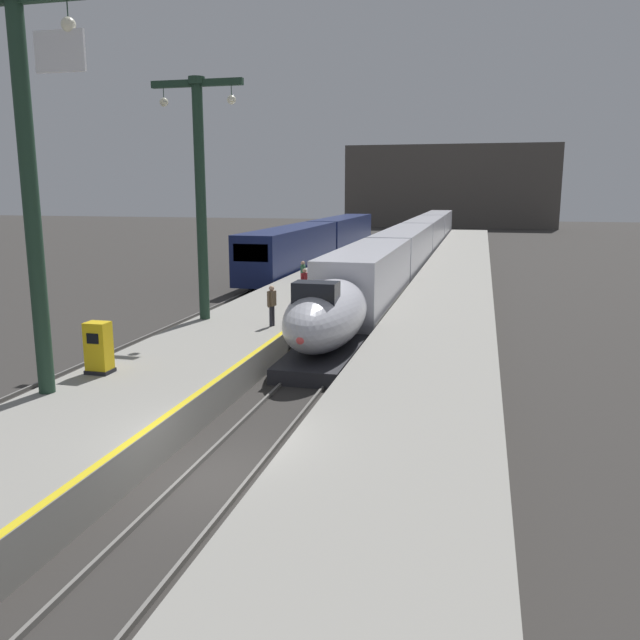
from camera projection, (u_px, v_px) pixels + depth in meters
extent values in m
plane|color=#33302D|center=(218.00, 479.00, 15.16)|extent=(260.00, 260.00, 0.00)
cube|color=gray|center=(314.00, 291.00, 39.56)|extent=(4.80, 110.00, 1.05)
cube|color=gray|center=(449.00, 296.00, 37.66)|extent=(4.80, 110.00, 1.05)
cube|color=yellow|center=(351.00, 284.00, 38.92)|extent=(0.20, 107.80, 0.01)
cube|color=slate|center=(375.00, 294.00, 41.49)|extent=(0.08, 110.00, 0.12)
cube|color=slate|center=(398.00, 295.00, 41.14)|extent=(0.08, 110.00, 0.12)
cube|color=slate|center=(254.00, 289.00, 43.40)|extent=(0.08, 110.00, 0.12)
cube|color=slate|center=(276.00, 290.00, 43.05)|extent=(0.08, 110.00, 0.12)
ellipsoid|color=silver|center=(327.00, 314.00, 25.38)|extent=(2.78, 8.07, 2.56)
cube|color=#28282D|center=(325.00, 355.00, 25.31)|extent=(2.46, 6.86, 0.55)
cube|color=black|center=(316.00, 294.00, 23.44)|extent=(1.59, 1.00, 0.90)
sphere|color=#F24C4C|center=(300.00, 340.00, 21.65)|extent=(0.28, 0.28, 0.28)
cube|color=silver|center=(368.00, 277.00, 34.30)|extent=(2.90, 14.00, 3.05)
cube|color=black|center=(342.00, 266.00, 34.52)|extent=(0.04, 11.90, 0.80)
cube|color=black|center=(395.00, 267.00, 33.86)|extent=(0.04, 11.90, 0.80)
cube|color=silver|center=(368.00, 301.00, 34.55)|extent=(2.92, 13.30, 0.24)
cube|color=black|center=(351.00, 327.00, 30.39)|extent=(2.03, 2.20, 0.56)
cube|color=black|center=(380.00, 297.00, 38.92)|extent=(2.03, 2.20, 0.56)
cube|color=silver|center=(405.00, 249.00, 50.10)|extent=(2.90, 18.00, 3.05)
cube|color=black|center=(386.00, 242.00, 50.32)|extent=(0.04, 15.84, 0.80)
cube|color=black|center=(423.00, 242.00, 49.65)|extent=(0.04, 15.84, 0.80)
cube|color=black|center=(394.00, 283.00, 44.63)|extent=(2.03, 2.20, 0.56)
cube|color=black|center=(412.00, 264.00, 56.28)|extent=(2.03, 2.20, 0.56)
cube|color=silver|center=(425.00, 233.00, 67.80)|extent=(2.90, 18.00, 3.05)
cube|color=black|center=(412.00, 228.00, 68.02)|extent=(0.04, 15.84, 0.80)
cube|color=black|center=(439.00, 228.00, 67.35)|extent=(0.04, 15.84, 0.80)
cube|color=black|center=(419.00, 256.00, 62.33)|extent=(2.03, 2.20, 0.56)
cube|color=black|center=(429.00, 246.00, 73.98)|extent=(2.03, 2.20, 0.56)
cube|color=silver|center=(437.00, 224.00, 85.50)|extent=(2.90, 18.00, 3.05)
cube|color=black|center=(427.00, 220.00, 85.72)|extent=(0.04, 15.84, 0.80)
cube|color=black|center=(449.00, 220.00, 85.05)|extent=(0.04, 15.84, 0.80)
cube|color=black|center=(433.00, 241.00, 80.03)|extent=(2.03, 2.20, 0.56)
cube|color=black|center=(440.00, 235.00, 91.68)|extent=(2.03, 2.20, 0.56)
cube|color=#141E4C|center=(292.00, 250.00, 48.81)|extent=(2.85, 18.00, 3.30)
cube|color=black|center=(251.00, 253.00, 40.17)|extent=(2.28, 0.08, 1.10)
cube|color=black|center=(274.00, 243.00, 49.04)|extent=(0.04, 15.30, 0.90)
cube|color=black|center=(309.00, 243.00, 48.38)|extent=(0.04, 15.30, 0.90)
cube|color=black|center=(268.00, 285.00, 43.70)|extent=(2.00, 2.00, 0.52)
cube|color=black|center=(311.00, 266.00, 54.67)|extent=(2.00, 2.00, 0.52)
cube|color=#141E4C|center=(343.00, 233.00, 66.51)|extent=(2.85, 18.00, 3.30)
cylinder|color=#1E3828|center=(31.00, 202.00, 17.17)|extent=(0.44, 0.44, 10.49)
cylinder|color=#1E3828|center=(67.00, 9.00, 15.89)|extent=(0.03, 0.03, 0.60)
sphere|color=#EFEACC|center=(68.00, 25.00, 15.96)|extent=(0.36, 0.36, 0.36)
cube|color=silver|center=(60.00, 51.00, 16.15)|extent=(1.40, 0.08, 1.00)
cylinder|color=#1E3828|center=(201.00, 202.00, 27.50)|extent=(0.44, 0.44, 10.07)
cylinder|color=#1E3828|center=(197.00, 81.00, 26.54)|extent=(0.68, 0.68, 0.30)
cube|color=#1E3828|center=(197.00, 83.00, 26.56)|extent=(4.00, 0.24, 0.28)
cylinder|color=#1E3828|center=(163.00, 93.00, 26.98)|extent=(0.03, 0.03, 0.60)
sphere|color=#EFEACC|center=(164.00, 102.00, 27.05)|extent=(0.36, 0.36, 0.36)
cylinder|color=#1E3828|center=(231.00, 91.00, 26.27)|extent=(0.03, 0.03, 0.60)
sphere|color=#EFEACC|center=(232.00, 100.00, 26.34)|extent=(0.36, 0.36, 0.36)
cylinder|color=#23232D|center=(303.00, 284.00, 36.06)|extent=(0.13, 0.13, 0.85)
cylinder|color=#23232D|center=(303.00, 284.00, 35.89)|extent=(0.13, 0.13, 0.85)
cube|color=#336647|center=(303.00, 271.00, 35.83)|extent=(0.26, 0.40, 0.62)
cylinder|color=#336647|center=(304.00, 271.00, 36.07)|extent=(0.09, 0.09, 0.58)
cylinder|color=#336647|center=(302.00, 272.00, 35.61)|extent=(0.09, 0.09, 0.58)
sphere|color=tan|center=(303.00, 263.00, 35.75)|extent=(0.22, 0.22, 0.22)
cylinder|color=#23232D|center=(306.00, 293.00, 32.65)|extent=(0.13, 0.13, 0.85)
cylinder|color=#23232D|center=(304.00, 294.00, 32.51)|extent=(0.13, 0.13, 0.85)
cube|color=maroon|center=(305.00, 279.00, 32.44)|extent=(0.35, 0.43, 0.62)
cylinder|color=maroon|center=(308.00, 280.00, 32.64)|extent=(0.09, 0.09, 0.58)
cylinder|color=maroon|center=(302.00, 281.00, 32.26)|extent=(0.09, 0.09, 0.58)
sphere|color=tan|center=(305.00, 271.00, 32.35)|extent=(0.22, 0.22, 0.22)
cylinder|color=#23232D|center=(271.00, 316.00, 26.82)|extent=(0.13, 0.13, 0.85)
cylinder|color=#23232D|center=(273.00, 316.00, 26.97)|extent=(0.13, 0.13, 0.85)
cube|color=brown|center=(272.00, 298.00, 26.75)|extent=(0.30, 0.42, 0.62)
cylinder|color=brown|center=(269.00, 300.00, 26.55)|extent=(0.09, 0.09, 0.58)
cylinder|color=brown|center=(275.00, 299.00, 26.97)|extent=(0.09, 0.09, 0.58)
sphere|color=tan|center=(272.00, 288.00, 26.67)|extent=(0.22, 0.22, 0.22)
cube|color=#4C4C51|center=(333.00, 287.00, 35.74)|extent=(0.40, 0.22, 0.60)
cylinder|color=#262628|center=(331.00, 278.00, 35.66)|extent=(0.02, 0.02, 0.36)
cylinder|color=#262628|center=(335.00, 278.00, 35.62)|extent=(0.02, 0.02, 0.36)
cube|color=#262628|center=(333.00, 275.00, 35.60)|extent=(0.22, 0.03, 0.02)
cube|color=yellow|center=(99.00, 348.00, 19.95)|extent=(0.70, 0.56, 1.60)
cube|color=black|center=(93.00, 339.00, 19.61)|extent=(0.40, 0.02, 0.32)
cube|color=black|center=(100.00, 371.00, 20.10)|extent=(0.76, 0.62, 0.12)
cube|color=#4C4742|center=(449.00, 186.00, 110.84)|extent=(36.00, 2.00, 14.00)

